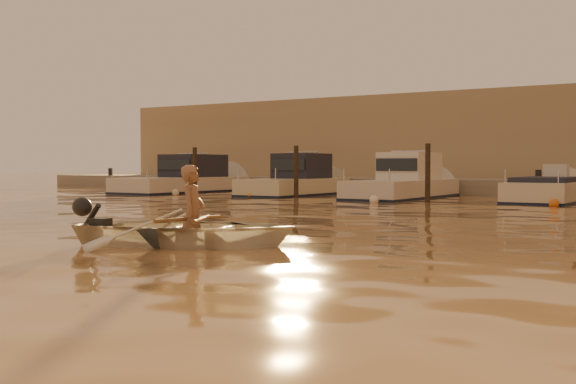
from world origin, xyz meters
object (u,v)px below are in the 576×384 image
Objects in this scene: moored_boat_0 at (184,179)px; waterfront_building at (532,142)px; moored_boat_1 at (295,180)px; moored_boat_3 at (549,195)px; dinghy at (187,230)px; moored_boat_2 at (403,182)px; person at (193,214)px.

waterfront_building is (13.02, 11.00, 1.77)m from moored_boat_0.
moored_boat_0 and moored_boat_1 have the same top height.
dinghy is at bearing -96.24° from moored_boat_3.
moored_boat_0 is 1.09× the size of moored_boat_2.
person is at bearing -86.73° from waterfront_building.
moored_boat_2 is 0.16× the size of waterfront_building.
waterfront_building reaches higher than moored_boat_2.
person is 18.74m from moored_boat_1.
moored_boat_1 reaches higher than moored_boat_3.
moored_boat_0 reaches higher than person.
moored_boat_0 is 1.22× the size of moored_boat_1.
waterfront_building reaches higher than moored_boat_1.
person is 0.03× the size of waterfront_building.
moored_boat_3 is (1.74, 16.68, -0.26)m from person.
moored_boat_3 is (10.27, 0.00, -0.40)m from moored_boat_1.
moored_boat_0 is 16.35m from moored_boat_3.
moored_boat_2 is (10.95, 0.00, 0.00)m from moored_boat_0.
person is at bearing -48.80° from moored_boat_0.
moored_boat_3 is (1.83, 16.72, -0.02)m from dinghy.
moored_boat_0 is 1.36× the size of moored_boat_3.
waterfront_building is (-3.32, 11.00, 2.17)m from moored_boat_3.
person is 17.08m from moored_boat_2.
moored_boat_0 reaches higher than moored_boat_3.
moored_boat_1 is at bearing 180.00° from moored_boat_2.
moored_boat_2 reaches higher than dinghy.
moored_boat_0 is 10.95m from moored_boat_2.
moored_boat_1 is 1.12× the size of moored_boat_3.
moored_boat_1 is 10.27m from moored_boat_3.
dinghy is 16.82m from moored_boat_3.
moored_boat_2 is at bearing -9.22° from dinghy.
dinghy is 2.22× the size of person.
moored_boat_0 is 0.17× the size of waterfront_building.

